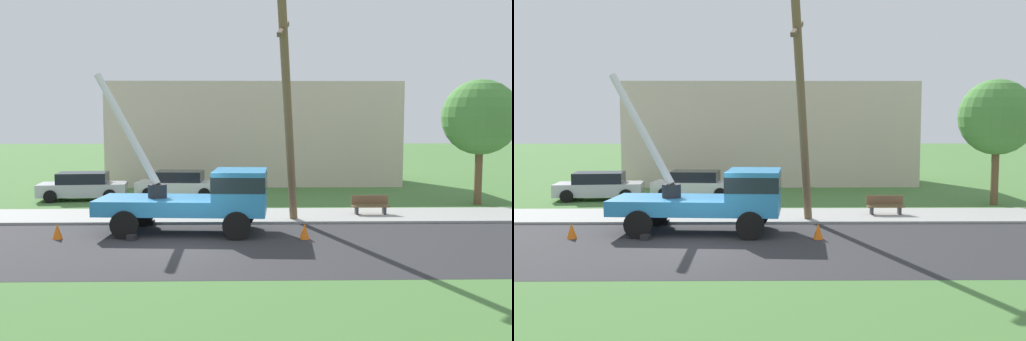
{
  "view_description": "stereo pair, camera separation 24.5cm",
  "coord_description": "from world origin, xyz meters",
  "views": [
    {
      "loc": [
        2.04,
        -18.99,
        4.33
      ],
      "look_at": [
        2.53,
        2.72,
        2.29
      ],
      "focal_mm": 40.88,
      "sensor_mm": 36.0,
      "label": 1
    },
    {
      "loc": [
        2.28,
        -19.0,
        4.33
      ],
      "look_at": [
        2.53,
        2.72,
        2.29
      ],
      "focal_mm": 40.88,
      "sensor_mm": 36.0,
      "label": 2
    }
  ],
  "objects": [
    {
      "name": "lowrise_building_backdrop",
      "position": [
        2.75,
        18.93,
        3.2
      ],
      "size": [
        18.0,
        6.0,
        6.4
      ],
      "primitive_type": "cube",
      "color": "beige",
      "rests_on": "ground"
    },
    {
      "name": "parked_sedan_white",
      "position": [
        -1.33,
        11.68,
        0.71
      ],
      "size": [
        4.51,
        2.22,
        1.42
      ],
      "color": "silver",
      "rests_on": "ground"
    },
    {
      "name": "traffic_cone_behind",
      "position": [
        -4.5,
        1.37,
        0.28
      ],
      "size": [
        0.36,
        0.36,
        0.56
      ],
      "primitive_type": "cone",
      "color": "orange",
      "rests_on": "ground"
    },
    {
      "name": "parked_sedan_silver",
      "position": [
        -6.2,
        11.0,
        0.71
      ],
      "size": [
        4.55,
        2.29,
        1.42
      ],
      "color": "#B7B7BF",
      "rests_on": "ground"
    },
    {
      "name": "roadside_tree_near",
      "position": [
        13.53,
        8.99,
        4.25
      ],
      "size": [
        3.64,
        3.64,
        6.09
      ],
      "color": "brown",
      "rests_on": "ground"
    },
    {
      "name": "leaning_utility_pole",
      "position": [
        3.76,
        3.17,
        4.36
      ],
      "size": [
        1.14,
        3.77,
        8.53
      ],
      "color": "brown",
      "rests_on": "ground"
    },
    {
      "name": "park_bench",
      "position": [
        7.54,
        5.79,
        0.46
      ],
      "size": [
        1.6,
        0.45,
        0.9
      ],
      "color": "brown",
      "rests_on": "ground"
    },
    {
      "name": "utility_truck",
      "position": [
        0.65,
        2.37,
        1.41
      ],
      "size": [
        6.74,
        3.22,
        5.98
      ],
      "color": "#2D84C6",
      "rests_on": "ground"
    },
    {
      "name": "ground_plane",
      "position": [
        0.0,
        12.0,
        0.0
      ],
      "size": [
        120.0,
        120.0,
        0.0
      ],
      "primitive_type": "plane",
      "color": "#477538"
    },
    {
      "name": "sidewalk_strip",
      "position": [
        0.0,
        5.72,
        0.05
      ],
      "size": [
        80.0,
        3.41,
        0.1
      ],
      "primitive_type": "cube",
      "color": "#9E9E99",
      "rests_on": "ground"
    },
    {
      "name": "road_asphalt",
      "position": [
        0.0,
        0.0,
        0.0
      ],
      "size": [
        80.0,
        8.03,
        0.01
      ],
      "primitive_type": "cube",
      "color": "#2B2B2D",
      "rests_on": "ground"
    },
    {
      "name": "traffic_cone_ahead",
      "position": [
        4.21,
        1.17,
        0.28
      ],
      "size": [
        0.36,
        0.36,
        0.56
      ],
      "primitive_type": "cone",
      "color": "orange",
      "rests_on": "ground"
    }
  ]
}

